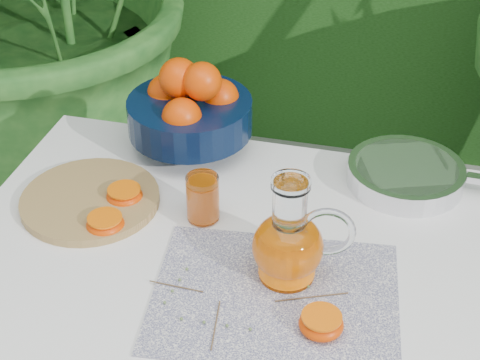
% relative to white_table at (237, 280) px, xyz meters
% --- Properties ---
extents(white_table, '(1.00, 0.70, 0.75)m').
position_rel_white_table_xyz_m(white_table, '(0.00, 0.00, 0.00)').
color(white_table, white).
rests_on(white_table, ground).
extents(placemat, '(0.43, 0.35, 0.00)m').
position_rel_white_table_xyz_m(placemat, '(0.09, -0.11, 0.08)').
color(placemat, '#0B0D42').
rests_on(placemat, white_table).
extents(cutting_board, '(0.29, 0.29, 0.02)m').
position_rel_white_table_xyz_m(cutting_board, '(-0.30, 0.05, 0.09)').
color(cutting_board, '#9D7C47').
rests_on(cutting_board, white_table).
extents(fruit_bowl, '(0.27, 0.27, 0.21)m').
position_rel_white_table_xyz_m(fruit_bowl, '(-0.18, 0.29, 0.18)').
color(fruit_bowl, black).
rests_on(fruit_bowl, white_table).
extents(juice_pitcher, '(0.18, 0.14, 0.20)m').
position_rel_white_table_xyz_m(juice_pitcher, '(0.10, -0.06, 0.15)').
color(juice_pitcher, white).
rests_on(juice_pitcher, white_table).
extents(juice_tumbler, '(0.08, 0.08, 0.09)m').
position_rel_white_table_xyz_m(juice_tumbler, '(-0.08, 0.06, 0.13)').
color(juice_tumbler, white).
rests_on(juice_tumbler, white_table).
extents(saute_pan, '(0.41, 0.24, 0.04)m').
position_rel_white_table_xyz_m(saute_pan, '(0.28, 0.27, 0.11)').
color(saute_pan, silver).
rests_on(saute_pan, white_table).
extents(orange_halves, '(0.50, 0.32, 0.03)m').
position_rel_white_table_xyz_m(orange_halves, '(-0.10, -0.04, 0.10)').
color(orange_halves, red).
rests_on(orange_halves, white_table).
extents(thyme_sprigs, '(0.33, 0.21, 0.01)m').
position_rel_white_table_xyz_m(thyme_sprigs, '(0.04, -0.14, 0.09)').
color(thyme_sprigs, brown).
rests_on(thyme_sprigs, white_table).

